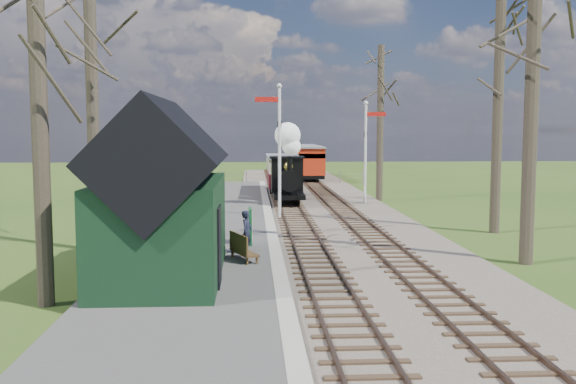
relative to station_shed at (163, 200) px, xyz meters
name	(u,v)px	position (x,y,z in m)	size (l,w,h in m)	color
ground	(345,327)	(4.30, -4.00, -2.27)	(140.00, 140.00, 0.00)	#314D18
distant_hills	(280,295)	(5.70, 60.38, -18.47)	(114.40, 48.00, 22.02)	#385B23
ballast_bed	(311,204)	(5.60, 18.00, -2.22)	(8.00, 60.00, 0.10)	brown
track_near	(288,203)	(4.30, 18.00, -2.17)	(1.60, 60.00, 0.15)	brown
track_far	(334,203)	(6.90, 18.00, -2.17)	(1.60, 60.00, 0.15)	brown
platform	(216,225)	(0.80, 10.00, -2.17)	(5.00, 44.00, 0.20)	#474442
coping_strip	(270,225)	(3.10, 10.00, -2.16)	(0.40, 44.00, 0.21)	#B2AD9E
station_shed	(163,200)	(0.00, 0.00, 0.00)	(3.25, 6.30, 4.78)	black
semaphore_near	(278,141)	(3.53, 12.00, 1.35)	(1.22, 0.24, 6.22)	silver
semaphore_far	(367,144)	(8.67, 18.00, 1.08)	(1.22, 0.24, 5.72)	silver
bare_trees	(343,100)	(5.63, 6.10, 2.94)	(15.51, 22.39, 12.00)	#382D23
fence_line	(282,177)	(4.60, 32.00, -1.72)	(12.60, 0.08, 1.00)	slate
locomotive	(288,169)	(4.29, 17.62, -0.26)	(1.73, 4.05, 4.33)	black
coach	(283,172)	(4.30, 23.68, -0.80)	(2.02, 6.93, 2.13)	black
red_carriage_a	(309,162)	(6.90, 33.98, -0.70)	(2.17, 5.36, 2.28)	black
red_carriage_b	(304,159)	(6.90, 39.48, -0.70)	(2.17, 5.36, 2.28)	black
sign_board	(251,226)	(2.29, 4.81, -1.44)	(0.14, 0.86, 1.25)	#0E4520
bench	(241,248)	(2.02, 2.04, -1.68)	(0.92, 1.49, 0.82)	#49341A
person	(247,232)	(2.18, 3.13, -1.38)	(0.50, 0.33, 1.38)	black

